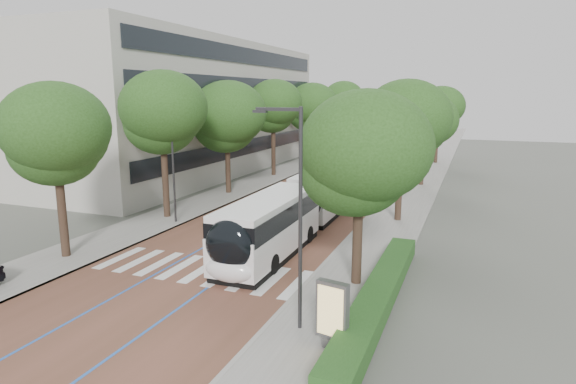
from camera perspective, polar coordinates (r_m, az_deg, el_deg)
name	(u,v)px	position (r m, az deg, el deg)	size (l,w,h in m)	color
ground	(187,277)	(23.69, -11.86, -9.82)	(160.00, 160.00, 0.00)	#51544C
road	(368,164)	(60.22, 9.42, 3.25)	(11.00, 140.00, 0.02)	brown
sidewalk_left	(310,161)	(62.19, 2.64, 3.70)	(4.00, 140.00, 0.12)	gray
sidewalk_right	(431,167)	(59.13, 16.54, 2.82)	(4.00, 140.00, 0.12)	gray
kerb_left	(324,162)	(61.61, 4.32, 3.60)	(0.20, 140.00, 0.14)	gray
kerb_right	(414,166)	(59.32, 14.72, 2.95)	(0.20, 140.00, 0.14)	gray
zebra_crossing	(202,270)	(24.36, -10.16, -9.08)	(10.55, 3.60, 0.01)	silver
lane_line_left	(355,164)	(60.57, 7.94, 3.35)	(0.12, 126.00, 0.01)	blue
lane_line_right	(381,165)	(59.91, 10.92, 3.17)	(0.12, 126.00, 0.01)	blue
office_building	(175,108)	(56.22, -13.22, 9.68)	(18.11, 40.00, 14.00)	#A9A79D
hedge	(379,295)	(20.26, 10.68, -11.96)	(1.20, 14.00, 0.80)	#1D4818
streetlight_near	(296,202)	(16.77, 0.91, -1.24)	(1.82, 0.20, 8.00)	#2F3032
streetlight_far	(402,140)	(40.90, 13.38, 6.02)	(1.82, 0.20, 8.00)	#2F3032
lamp_post_left	(173,163)	(32.45, -13.47, 3.41)	(0.14, 0.14, 8.00)	#2F3032
trees_left	(271,112)	(49.89, -2.03, 9.50)	(6.37, 60.84, 9.92)	black
trees_right	(416,125)	(40.45, 14.95, 7.66)	(5.81, 47.70, 8.92)	black
lead_bus	(295,211)	(28.92, 0.79, -2.26)	(2.70, 18.42, 3.20)	black
bus_queued_0	(357,171)	(44.26, 8.20, 2.45)	(2.79, 12.45, 3.20)	silver
bus_queued_1	(384,155)	(56.93, 11.33, 4.35)	(2.89, 12.47, 3.20)	silver
bus_queued_2	(401,144)	(69.62, 13.21, 5.54)	(3.17, 12.51, 3.20)	silver
ad_panel	(332,313)	(16.62, 5.26, -14.11)	(1.16, 0.53, 2.34)	#59595B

